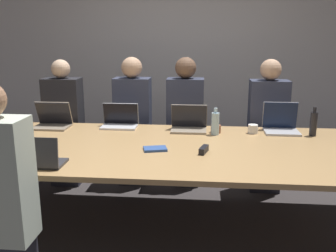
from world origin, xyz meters
name	(u,v)px	position (x,y,z in m)	size (l,w,h in m)	color
ground_plane	(165,228)	(0.00, 0.00, 0.00)	(24.00, 24.00, 0.00)	#383333
curtain_wall	(180,56)	(0.00, 2.06, 1.40)	(12.00, 0.06, 2.80)	#BCB7B2
conference_table	(165,151)	(0.00, 0.00, 0.72)	(3.93, 1.50, 0.76)	tan
laptop_near_left	(38,158)	(-0.84, -0.59, 0.83)	(0.34, 0.23, 0.23)	#333338
cup_near_left	(2,159)	(-1.12, -0.57, 0.81)	(0.07, 0.07, 0.09)	#232328
laptop_far_center	(189,123)	(0.18, 0.55, 0.84)	(0.35, 0.25, 0.25)	gray
person_far_center	(185,124)	(0.12, 1.04, 0.71)	(0.40, 0.24, 1.44)	#2D2D38
cup_far_center	(216,129)	(0.44, 0.48, 0.80)	(0.10, 0.10, 0.08)	brown
bottle_far_center	(215,123)	(0.43, 0.41, 0.87)	(0.07, 0.07, 0.25)	#ADD1E0
laptop_far_right	(281,123)	(1.06, 0.59, 0.84)	(0.33, 0.27, 0.28)	#B7B7BC
person_far_right	(267,128)	(1.00, 0.96, 0.70)	(0.40, 0.24, 1.43)	#2D2D38
cup_far_right	(253,129)	(0.79, 0.50, 0.80)	(0.09, 0.09, 0.08)	white
bottle_far_right	(313,124)	(1.33, 0.45, 0.88)	(0.06, 0.06, 0.27)	black
laptop_far_midleft	(120,120)	(-0.52, 0.63, 0.83)	(0.36, 0.23, 0.24)	silver
person_far_midleft	(133,123)	(-0.47, 1.04, 0.71)	(0.40, 0.24, 1.44)	#2D2D38
laptop_far_left	(53,120)	(-1.19, 0.55, 0.84)	(0.35, 0.26, 0.26)	gray
person_far_left	(65,125)	(-1.23, 0.94, 0.69)	(0.40, 0.24, 1.42)	#2D2D38
stapler	(204,150)	(0.32, -0.15, 0.79)	(0.08, 0.16, 0.05)	black
notebook	(155,149)	(-0.07, -0.12, 0.77)	(0.21, 0.17, 0.02)	#2D4C8C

